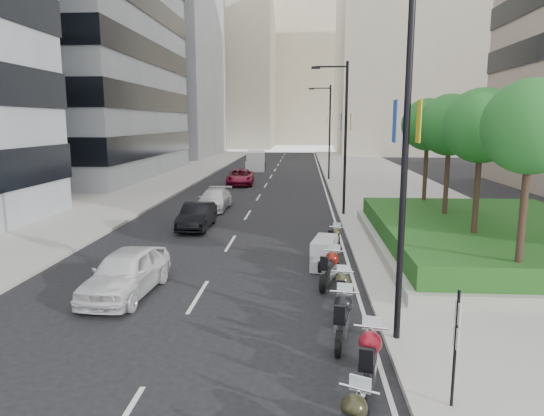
# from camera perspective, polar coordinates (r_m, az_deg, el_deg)

# --- Properties ---
(ground) EXTENTS (160.00, 160.00, 0.00)m
(ground) POSITION_cam_1_polar(r_m,az_deg,el_deg) (12.31, -5.69, -16.94)
(ground) COLOR black
(ground) RESTS_ON ground
(sidewalk_right) EXTENTS (10.00, 100.00, 0.15)m
(sidewalk_right) POSITION_cam_1_polar(r_m,az_deg,el_deg) (41.79, 13.54, 2.24)
(sidewalk_right) COLOR #9E9B93
(sidewalk_right) RESTS_ON ground
(sidewalk_left) EXTENTS (8.00, 100.00, 0.15)m
(sidewalk_left) POSITION_cam_1_polar(r_m,az_deg,el_deg) (43.46, -14.92, 2.47)
(sidewalk_left) COLOR #9E9B93
(sidewalk_left) RESTS_ON ground
(lane_edge) EXTENTS (0.12, 100.00, 0.01)m
(lane_edge) POSITION_cam_1_polar(r_m,az_deg,el_deg) (41.23, 6.26, 2.26)
(lane_edge) COLOR silver
(lane_edge) RESTS_ON ground
(lane_centre) EXTENTS (0.12, 100.00, 0.01)m
(lane_centre) POSITION_cam_1_polar(r_m,az_deg,el_deg) (41.33, -0.97, 2.33)
(lane_centre) COLOR silver
(lane_centre) RESTS_ON ground
(building_grey_far) EXTENTS (22.00, 26.00, 30.00)m
(building_grey_far) POSITION_cam_1_polar(r_m,az_deg,el_deg) (85.37, -14.49, 16.12)
(building_grey_far) COLOR gray
(building_grey_far) RESTS_ON ground
(building_cream_right) EXTENTS (28.00, 24.00, 36.00)m
(building_cream_right) POSITION_cam_1_polar(r_m,az_deg,el_deg) (93.84, 16.89, 17.28)
(building_cream_right) COLOR #B7AD93
(building_cream_right) RESTS_ON ground
(building_cream_left) EXTENTS (26.00, 24.00, 34.00)m
(building_cream_left) POSITION_cam_1_polar(r_m,az_deg,el_deg) (113.16, -6.63, 15.82)
(building_cream_left) COLOR #B7AD93
(building_cream_left) RESTS_ON ground
(building_cream_centre) EXTENTS (30.00, 24.00, 38.00)m
(building_cream_centre) POSITION_cam_1_polar(r_m,az_deg,el_deg) (131.50, 3.94, 15.93)
(building_cream_centre) COLOR #B7AD93
(building_cream_centre) RESTS_ON ground
(planter) EXTENTS (10.00, 14.00, 0.40)m
(planter) POSITION_cam_1_polar(r_m,az_deg,el_deg) (22.94, 24.43, -4.02)
(planter) COLOR gray
(planter) RESTS_ON sidewalk_right
(hedge) EXTENTS (9.40, 13.40, 0.80)m
(hedge) POSITION_cam_1_polar(r_m,az_deg,el_deg) (22.81, 24.54, -2.56)
(hedge) COLOR #16501B
(hedge) RESTS_ON planter
(tree_0) EXTENTS (2.80, 2.80, 6.30)m
(tree_0) POSITION_cam_1_polar(r_m,az_deg,el_deg) (16.22, 28.16, 8.34)
(tree_0) COLOR #332319
(tree_0) RESTS_ON planter
(tree_1) EXTENTS (2.80, 2.80, 6.30)m
(tree_1) POSITION_cam_1_polar(r_m,az_deg,el_deg) (19.94, 23.44, 8.81)
(tree_1) COLOR #332319
(tree_1) RESTS_ON planter
(tree_2) EXTENTS (2.80, 2.80, 6.30)m
(tree_2) POSITION_cam_1_polar(r_m,az_deg,el_deg) (23.75, 20.20, 9.09)
(tree_2) COLOR #332319
(tree_2) RESTS_ON planter
(tree_3) EXTENTS (2.80, 2.80, 6.30)m
(tree_3) POSITION_cam_1_polar(r_m,az_deg,el_deg) (27.62, 17.87, 9.28)
(tree_3) COLOR #332319
(tree_3) RESTS_ON planter
(lamp_post_0) EXTENTS (2.34, 0.45, 9.00)m
(lamp_post_0) POSITION_cam_1_polar(r_m,az_deg,el_deg) (12.04, 14.71, 7.28)
(lamp_post_0) COLOR black
(lamp_post_0) RESTS_ON ground
(lamp_post_1) EXTENTS (2.34, 0.45, 9.00)m
(lamp_post_1) POSITION_cam_1_polar(r_m,az_deg,el_deg) (28.90, 8.35, 8.96)
(lamp_post_1) COLOR black
(lamp_post_1) RESTS_ON ground
(lamp_post_2) EXTENTS (2.34, 0.45, 9.00)m
(lamp_post_2) POSITION_cam_1_polar(r_m,az_deg,el_deg) (46.87, 6.62, 9.39)
(lamp_post_2) COLOR black
(lamp_post_2) RESTS_ON ground
(parking_sign) EXTENTS (0.06, 0.32, 2.50)m
(parking_sign) POSITION_cam_1_polar(r_m,az_deg,el_deg) (10.16, 20.79, -14.60)
(parking_sign) COLOR black
(parking_sign) RESTS_ON ground
(motorcycle_1) EXTENTS (0.81, 2.31, 1.16)m
(motorcycle_1) POSITION_cam_1_polar(r_m,az_deg,el_deg) (10.92, 11.32, -17.16)
(motorcycle_1) COLOR black
(motorcycle_1) RESTS_ON ground
(motorcycle_2) EXTENTS (0.77, 2.30, 1.15)m
(motorcycle_2) POSITION_cam_1_polar(r_m,az_deg,el_deg) (12.90, 8.26, -12.68)
(motorcycle_2) COLOR black
(motorcycle_2) RESTS_ON ground
(motorcycle_3) EXTENTS (0.68, 2.04, 1.02)m
(motorcycle_3) POSITION_cam_1_polar(r_m,az_deg,el_deg) (15.06, 8.19, -9.58)
(motorcycle_3) COLOR black
(motorcycle_3) RESTS_ON ground
(motorcycle_4) EXTENTS (0.94, 2.18, 1.12)m
(motorcycle_4) POSITION_cam_1_polar(r_m,az_deg,el_deg) (17.01, 6.85, -7.04)
(motorcycle_4) COLOR black
(motorcycle_4) RESTS_ON ground
(motorcycle_5) EXTENTS (1.14, 2.02, 1.16)m
(motorcycle_5) POSITION_cam_1_polar(r_m,az_deg,el_deg) (18.96, 6.15, -5.28)
(motorcycle_5) COLOR black
(motorcycle_5) RESTS_ON ground
(motorcycle_6) EXTENTS (0.80, 1.95, 0.99)m
(motorcycle_6) POSITION_cam_1_polar(r_m,az_deg,el_deg) (21.42, 7.33, -3.64)
(motorcycle_6) COLOR black
(motorcycle_6) RESTS_ON ground
(car_a) EXTENTS (2.08, 4.54, 1.51)m
(car_a) POSITION_cam_1_polar(r_m,az_deg,el_deg) (16.61, -16.81, -7.26)
(car_a) COLOR white
(car_a) RESTS_ON ground
(car_b) EXTENTS (1.45, 4.11, 1.35)m
(car_b) POSITION_cam_1_polar(r_m,az_deg,el_deg) (25.98, -8.80, -0.92)
(car_b) COLOR black
(car_b) RESTS_ON ground
(car_c) EXTENTS (1.93, 4.54, 1.30)m
(car_c) POSITION_cam_1_polar(r_m,az_deg,el_deg) (31.43, -6.81, 0.99)
(car_c) COLOR silver
(car_c) RESTS_ON ground
(car_d) EXTENTS (2.62, 5.14, 1.39)m
(car_d) POSITION_cam_1_polar(r_m,az_deg,el_deg) (43.73, -3.76, 3.65)
(car_d) COLOR maroon
(car_d) RESTS_ON ground
(delivery_van) EXTENTS (2.35, 5.38, 2.20)m
(delivery_van) POSITION_cam_1_polar(r_m,az_deg,el_deg) (56.96, -1.91, 5.50)
(delivery_van) COLOR white
(delivery_van) RESTS_ON ground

